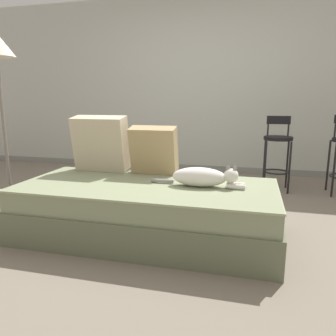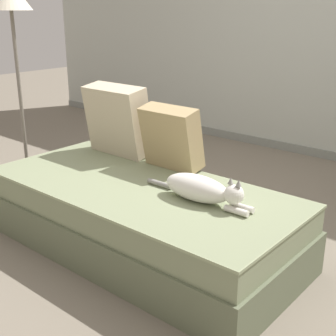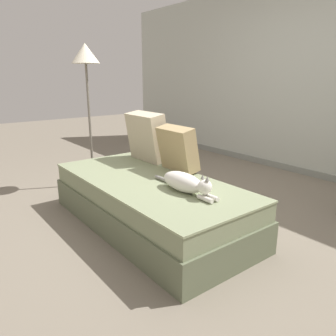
% 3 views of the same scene
% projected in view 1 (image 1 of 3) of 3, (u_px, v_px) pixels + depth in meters
% --- Properties ---
extents(ground_plane, '(16.00, 16.00, 0.00)m').
position_uv_depth(ground_plane, '(161.00, 219.00, 3.08)').
color(ground_plane, slate).
rests_on(ground_plane, ground).
extents(wall_back_panel, '(8.00, 0.10, 2.60)m').
position_uv_depth(wall_back_panel, '(200.00, 86.00, 4.94)').
color(wall_back_panel, '#B7BCB2').
rests_on(wall_back_panel, ground).
extents(wall_baseboard_trim, '(8.00, 0.02, 0.09)m').
position_uv_depth(wall_baseboard_trim, '(198.00, 168.00, 5.15)').
color(wall_baseboard_trim, gray).
rests_on(wall_baseboard_trim, ground).
extents(couch, '(2.06, 0.95, 0.44)m').
position_uv_depth(couch, '(147.00, 210.00, 2.65)').
color(couch, '#636B50').
rests_on(couch, ground).
extents(throw_pillow_corner, '(0.50, 0.25, 0.52)m').
position_uv_depth(throw_pillow_corner, '(101.00, 144.00, 3.05)').
color(throw_pillow_corner, beige).
rests_on(throw_pillow_corner, couch).
extents(throw_pillow_middle, '(0.41, 0.23, 0.43)m').
position_uv_depth(throw_pillow_middle, '(154.00, 150.00, 2.93)').
color(throw_pillow_middle, tan).
rests_on(throw_pillow_middle, couch).
extents(cat, '(0.74, 0.18, 0.19)m').
position_uv_depth(cat, '(203.00, 177.00, 2.53)').
color(cat, white).
rests_on(cat, couch).
extents(bar_stool_near_window, '(0.34, 0.34, 0.90)m').
position_uv_depth(bar_stool_near_window, '(278.00, 147.00, 3.97)').
color(bar_stool_near_window, black).
rests_on(bar_stool_near_window, ground).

